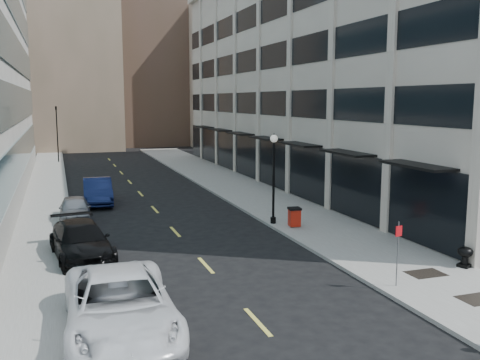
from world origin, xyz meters
TOP-DOWN VIEW (x-y plane):
  - ground at (0.00, 0.00)m, footprint 160.00×160.00m
  - sidewalk_right at (7.50, 20.00)m, footprint 5.00×80.00m
  - sidewalk_left at (-6.50, 20.00)m, footprint 3.00×80.00m
  - building_right at (16.94, 26.99)m, footprint 15.30×46.50m
  - skyline_tan_near at (-4.00, 68.00)m, footprint 14.00×18.00m
  - skyline_brown at (8.00, 72.00)m, footprint 12.00×16.00m
  - skyline_stone at (18.00, 66.00)m, footprint 10.00×14.00m
  - grate_mid at (7.60, 1.00)m, footprint 1.40×1.00m
  - grate_far at (7.60, 3.80)m, footprint 1.40×1.00m
  - road_centerline at (0.00, 17.00)m, footprint 0.15×68.20m
  - traffic_signal at (-5.50, 48.00)m, footprint 0.66×0.66m
  - car_white_van at (-4.08, 2.34)m, footprint 3.20×6.66m
  - car_black_pickup at (-4.80, 10.53)m, footprint 2.83×5.66m
  - car_silver_sedan at (-4.80, 18.05)m, footprint 1.79×4.24m
  - car_blue_sedan at (-3.20, 23.05)m, footprint 1.99×5.18m
  - trash_bin at (6.05, 12.48)m, footprint 0.70×0.74m
  - lamppost at (5.30, 13.57)m, footprint 0.41×0.41m
  - sign_post at (5.69, 2.99)m, footprint 0.28×0.07m
  - urn_planter at (9.60, 4.00)m, footprint 0.60×0.60m

SIDE VIEW (x-z plane):
  - ground at x=0.00m, z-range 0.00..0.00m
  - road_centerline at x=0.00m, z-range 0.00..0.01m
  - sidewalk_right at x=7.50m, z-range 0.00..0.15m
  - sidewalk_left at x=-6.50m, z-range 0.00..0.15m
  - grate_mid at x=7.60m, z-range 0.15..0.16m
  - grate_far at x=7.60m, z-range 0.15..0.16m
  - urn_planter at x=9.60m, z-range 0.24..1.07m
  - trash_bin at x=6.05m, z-range 0.19..1.21m
  - car_silver_sedan at x=-4.80m, z-range 0.00..1.43m
  - car_black_pickup at x=-4.80m, z-range 0.00..1.58m
  - car_blue_sedan at x=-3.20m, z-range 0.00..1.69m
  - car_white_van at x=-4.08m, z-range 0.00..1.83m
  - sign_post at x=5.69m, z-range 0.49..2.86m
  - lamppost at x=5.30m, z-range 0.58..5.47m
  - traffic_signal at x=-5.50m, z-range 2.23..9.21m
  - building_right at x=16.94m, z-range -0.13..18.12m
  - skyline_stone at x=18.00m, z-range 0.00..20.00m
  - skyline_tan_near at x=-4.00m, z-range 0.00..28.00m
  - skyline_brown at x=8.00m, z-range 0.00..34.00m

